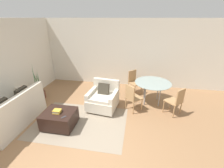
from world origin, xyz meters
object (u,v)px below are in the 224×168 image
Objects in this scene: book_stack at (57,111)px; dining_chair_far_left at (134,80)px; dining_chair_near_right at (176,100)px; ottoman at (60,118)px; dining_chair_near_left at (132,96)px; tv_remote_primary at (64,117)px; potted_plant at (39,92)px; dining_table at (153,84)px; armchair at (103,98)px; couch at (13,114)px.

dining_chair_far_left reaches higher than book_stack.
book_stack is 0.23× the size of dining_chair_near_right.
ottoman is 0.93× the size of dining_chair_near_right.
ottoman is at bearing 53.78° from book_stack.
dining_chair_near_left reaches higher than book_stack.
tv_remote_primary is 2.35m from potted_plant.
dining_chair_near_right is 1.00× the size of dining_chair_far_left.
tv_remote_primary is at bearing -139.97° from dining_table.
ottoman is at bearing -41.90° from potted_plant.
tv_remote_primary is (0.24, -0.19, 0.21)m from ottoman.
armchair reaches higher than ottoman.
tv_remote_primary is 2.10m from dining_chair_near_left.
armchair reaches higher than book_stack.
book_stack is 1.62× the size of tv_remote_primary.
dining_chair_near_left is (1.66, 1.29, 0.05)m from tv_remote_primary.
potted_plant is (-1.51, 1.36, -0.02)m from ottoman.
book_stack is 0.16× the size of potted_plant.
armchair is at bearing -5.84° from potted_plant.
couch reaches higher than book_stack.
book_stack is 2.23m from dining_chair_near_left.
armchair is at bearing 48.81° from ottoman.
book_stack is 3.42m from dining_chair_near_right.
book_stack is (1.30, 0.09, 0.18)m from couch.
dining_table is 1.35× the size of dining_chair_near_left.
dining_table is 1.35× the size of dining_chair_far_left.
dining_chair_near_left and dining_chair_near_right have the same top height.
dining_chair_near_right is at bearing 18.95° from ottoman.
tv_remote_primary is (1.56, -0.06, 0.14)m from couch.
armchair is 0.82× the size of dining_table.
dining_chair_near_right is at bearing -0.07° from armchair.
dining_chair_near_right is (1.31, 0.00, 0.00)m from dining_chair_near_left.
dining_chair_far_left is at bearing 54.53° from armchair.
dining_chair_near_left is at bearing -180.00° from dining_chair_near_right.
potted_plant is 3.58m from dining_chair_far_left.
dining_chair_near_left is at bearing -135.00° from dining_table.
armchair is 1.10× the size of dining_chair_near_left.
armchair is 1.19× the size of ottoman.
dining_chair_near_left is at bearing 30.53° from book_stack.
armchair is 1.51m from book_stack.
armchair is at bearing -157.65° from dining_table.
dining_chair_near_left is at bearing 30.13° from ottoman.
book_stack is at bearing -126.22° from ottoman.
couch reaches higher than tv_remote_primary.
armchair is at bearing 179.93° from dining_chair_near_right.
armchair is (2.29, 1.22, 0.03)m from couch.
tv_remote_primary is at bearing -122.55° from dining_chair_far_left.
tv_remote_primary is 0.11× the size of dining_table.
dining_chair_near_left is 1.00× the size of dining_chair_far_left.
dining_chair_near_left reaches higher than ottoman.
potted_plant is at bearing 138.63° from tv_remote_primary.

